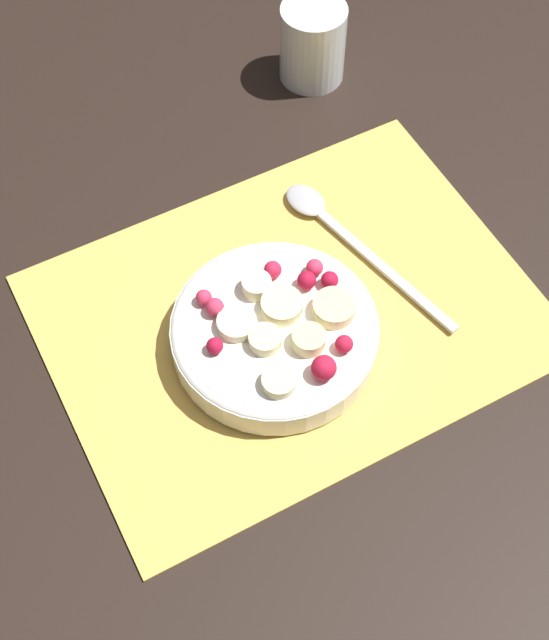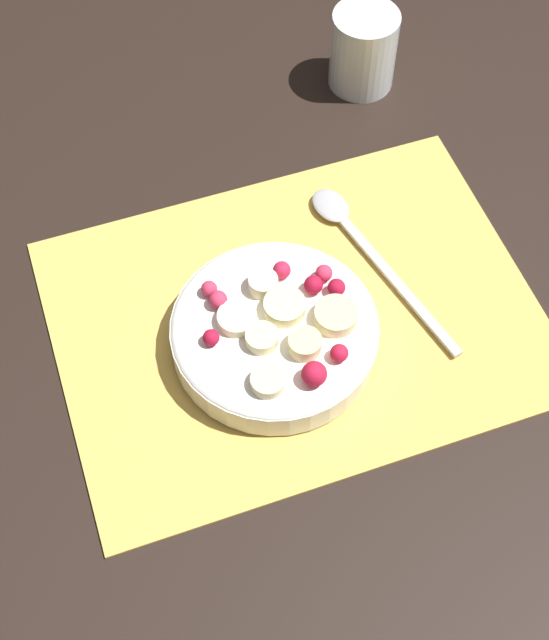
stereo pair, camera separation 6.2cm
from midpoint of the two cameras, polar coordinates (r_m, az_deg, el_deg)
The scene contains 5 objects.
ground_plane at distance 0.80m, azimuth -1.18°, elevation 0.17°, with size 3.00×3.00×0.00m, color black.
placemat at distance 0.80m, azimuth -1.18°, elevation 0.28°, with size 0.43×0.32×0.01m.
fruit_bowl at distance 0.77m, azimuth -2.24°, elevation -0.87°, with size 0.18×0.18×0.05m.
spoon at distance 0.85m, azimuth 1.77°, elevation 5.95°, with size 0.07×0.22×0.01m.
drinking_glass at distance 0.98m, azimuth 0.57°, elevation 17.21°, with size 0.07×0.07×0.09m.
Camera 1 is at (-0.22, -0.37, 0.68)m, focal length 50.00 mm.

